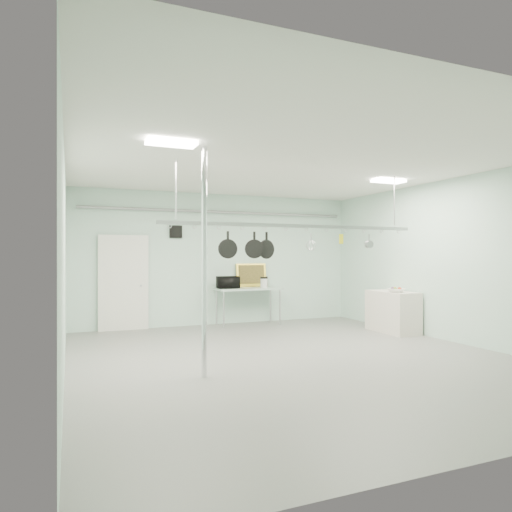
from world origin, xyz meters
name	(u,v)px	position (x,y,z in m)	size (l,w,h in m)	color
floor	(294,358)	(0.00, 0.00, 0.00)	(8.00, 8.00, 0.00)	gray
ceiling	(294,165)	(0.00, 0.00, 3.19)	(7.00, 8.00, 0.02)	silver
back_wall	(220,259)	(0.00, 3.99, 1.60)	(7.00, 0.02, 3.20)	silver
right_wall	(454,260)	(3.49, 0.00, 1.60)	(0.02, 8.00, 3.20)	silver
door	(123,284)	(-2.30, 3.94, 1.05)	(1.10, 0.10, 2.20)	silver
wall_vent	(176,232)	(-1.10, 3.97, 2.25)	(0.30, 0.04, 0.30)	black
conduit_pipe	(221,212)	(0.00, 3.90, 2.75)	(0.07, 0.07, 6.60)	gray
chrome_pole	(204,262)	(-1.70, -0.60, 1.60)	(0.08, 0.08, 3.20)	silver
prep_table	(248,291)	(0.60, 3.60, 0.83)	(1.60, 0.70, 0.91)	#9AB6AB
side_cabinet	(393,312)	(3.15, 1.40, 0.45)	(0.60, 1.20, 0.90)	silver
pot_rack	(296,224)	(0.20, 0.30, 2.23)	(4.80, 0.06, 1.00)	#B7B7BC
light_panel_left	(171,143)	(-2.20, -0.80, 3.16)	(0.65, 0.30, 0.05)	white
light_panel_right	(388,181)	(2.40, 0.60, 3.16)	(0.65, 0.30, 0.05)	white
microwave	(228,282)	(0.07, 3.56, 1.05)	(0.51, 0.35, 0.28)	black
coffee_canister	(264,283)	(0.94, 3.42, 1.02)	(0.17, 0.17, 0.22)	silver
painting_large	(251,275)	(0.80, 3.90, 1.20)	(0.78, 0.05, 0.58)	yellow
painting_small	(262,281)	(1.09, 3.90, 1.03)	(0.30, 0.04, 0.25)	#372913
fruit_bowl	(396,290)	(3.05, 1.15, 0.94)	(0.34, 0.34, 0.08)	white
skillet_left	(228,244)	(-1.05, 0.30, 1.87)	(0.31, 0.06, 0.42)	black
skillet_mid	(254,245)	(-0.58, 0.30, 1.87)	(0.31, 0.06, 0.43)	black
skillet_right	(267,246)	(-0.36, 0.30, 1.86)	(0.32, 0.06, 0.46)	black
whisk	(311,243)	(0.49, 0.30, 1.90)	(0.17, 0.17, 0.36)	#B6B4BA
grater	(341,239)	(1.11, 0.30, 1.99)	(0.08, 0.02, 0.20)	gold
saucepan	(369,241)	(1.72, 0.30, 1.96)	(0.14, 0.09, 0.26)	#B2B3B7
fruit_cluster	(396,288)	(3.05, 1.15, 0.98)	(0.24, 0.24, 0.09)	#B92B11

